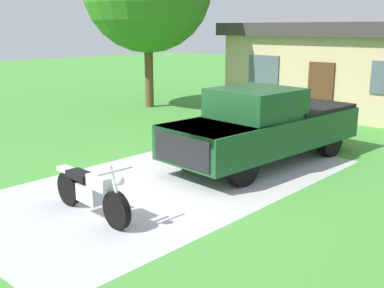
# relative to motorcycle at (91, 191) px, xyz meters

# --- Properties ---
(ground_plane) EXTENTS (80.00, 80.00, 0.00)m
(ground_plane) POSITION_rel_motorcycle_xyz_m (-0.28, 2.29, -0.47)
(ground_plane) COLOR #458F37
(driveway_pad) EXTENTS (4.64, 8.83, 0.01)m
(driveway_pad) POSITION_rel_motorcycle_xyz_m (-0.28, 2.29, -0.47)
(driveway_pad) COLOR #B1B1B1
(driveway_pad) RESTS_ON ground
(motorcycle) EXTENTS (2.21, 0.70, 1.09)m
(motorcycle) POSITION_rel_motorcycle_xyz_m (0.00, 0.00, 0.00)
(motorcycle) COLOR black
(motorcycle) RESTS_ON ground
(pickup_truck) EXTENTS (2.40, 5.75, 1.90)m
(pickup_truck) POSITION_rel_motorcycle_xyz_m (0.26, 5.11, 0.48)
(pickup_truck) COLOR black
(pickup_truck) RESTS_ON ground
(neighbor_house) EXTENTS (9.60, 5.60, 3.50)m
(neighbor_house) POSITION_rel_motorcycle_xyz_m (-1.47, 13.67, 1.32)
(neighbor_house) COLOR tan
(neighbor_house) RESTS_ON ground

